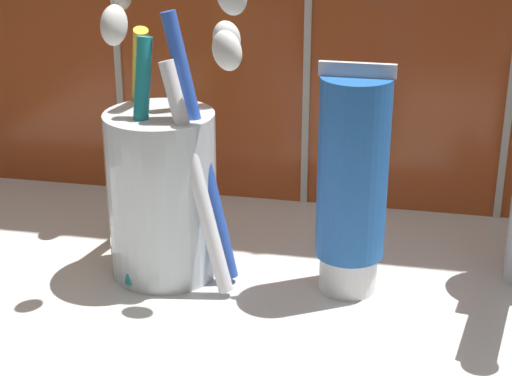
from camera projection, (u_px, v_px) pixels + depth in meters
sink_counter at (232, 339)px, 48.87cm from camera, size 56.56×37.52×2.00cm
toothbrush_cup at (164, 184)px, 52.26cm from camera, size 11.47×11.93×18.89cm
toothpaste_tube at (352, 182)px, 49.72cm from camera, size 4.33×4.12×14.08cm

